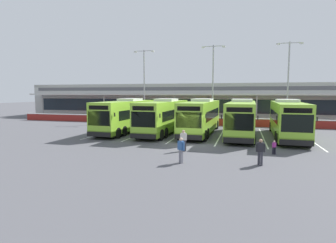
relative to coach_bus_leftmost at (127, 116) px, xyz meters
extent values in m
plane|color=#4C4C51|center=(8.52, -5.90, -1.79)|extent=(200.00, 200.00, 0.00)
cube|color=#B7B7B2|center=(8.52, 21.10, 0.96)|extent=(70.00, 10.00, 5.50)
cube|color=#19232D|center=(8.52, 16.08, 0.51)|extent=(66.00, 0.08, 2.20)
cube|color=#4C4C51|center=(8.52, 16.07, 3.36)|extent=(68.00, 0.08, 0.60)
cube|color=beige|center=(8.52, 14.60, 2.41)|extent=(67.00, 3.00, 0.24)
cube|color=gray|center=(8.52, 21.10, 3.96)|extent=(70.00, 10.00, 0.50)
cylinder|color=#999999|center=(-22.48, 13.40, 0.31)|extent=(0.20, 0.20, 4.20)
cylinder|color=#999999|center=(-10.08, 13.40, 0.31)|extent=(0.20, 0.20, 4.20)
cylinder|color=#999999|center=(2.32, 13.40, 0.31)|extent=(0.20, 0.20, 4.20)
cylinder|color=#999999|center=(14.72, 13.40, 0.31)|extent=(0.20, 0.20, 4.20)
cube|color=maroon|center=(8.52, 8.60, -1.29)|extent=(60.00, 0.36, 1.00)
cube|color=#B2B2B2|center=(8.52, 8.60, -0.74)|extent=(60.00, 0.40, 0.10)
cube|color=#8CC633|center=(0.00, -0.04, 0.12)|extent=(2.90, 12.07, 3.19)
cube|color=olive|center=(0.00, -0.04, -1.19)|extent=(2.92, 12.09, 0.56)
cube|color=black|center=(0.01, 0.36, 0.36)|extent=(2.86, 9.67, 0.96)
cube|color=black|center=(-0.17, -5.99, 0.26)|extent=(2.31, 0.17, 1.40)
cube|color=black|center=(-0.17, -6.00, 1.26)|extent=(2.05, 0.14, 0.40)
cube|color=silver|center=(0.03, 0.96, 1.85)|extent=(2.13, 2.86, 0.28)
cube|color=black|center=(-0.18, -6.10, -1.24)|extent=(2.45, 0.23, 0.44)
cube|color=black|center=(1.29, -5.68, 0.61)|extent=(0.08, 0.12, 0.36)
cube|color=black|center=(-1.62, -5.59, 0.61)|extent=(0.08, 0.12, 0.36)
cylinder|color=black|center=(1.33, 4.52, -1.27)|extent=(0.35, 1.05, 1.04)
cylinder|color=black|center=(-1.06, 4.59, -1.27)|extent=(0.35, 1.05, 1.04)
cylinder|color=black|center=(1.10, -3.27, -1.27)|extent=(0.35, 1.05, 1.04)
cylinder|color=black|center=(-1.29, -3.20, -1.27)|extent=(0.35, 1.05, 1.04)
cylinder|color=black|center=(1.06, -4.67, -1.27)|extent=(0.35, 1.05, 1.04)
cylinder|color=black|center=(-1.33, -4.60, -1.27)|extent=(0.35, 1.05, 1.04)
cube|color=#8CC633|center=(4.40, -0.03, 0.12)|extent=(2.90, 12.07, 3.19)
cube|color=olive|center=(4.40, -0.03, -1.19)|extent=(2.92, 12.09, 0.56)
cube|color=black|center=(4.41, 0.37, 0.36)|extent=(2.86, 9.67, 0.96)
cube|color=black|center=(4.23, -5.98, 0.26)|extent=(2.31, 0.17, 1.40)
cube|color=black|center=(4.23, -5.99, 1.26)|extent=(2.05, 0.14, 0.40)
cube|color=silver|center=(4.43, 0.97, 1.85)|extent=(2.13, 2.86, 0.28)
cube|color=black|center=(4.23, -6.09, -1.24)|extent=(2.45, 0.23, 0.44)
cube|color=black|center=(5.69, -5.67, 0.61)|extent=(0.08, 0.12, 0.36)
cube|color=black|center=(2.79, -5.59, 0.61)|extent=(0.08, 0.12, 0.36)
cylinder|color=black|center=(5.73, 4.53, -1.27)|extent=(0.35, 1.05, 1.04)
cylinder|color=black|center=(3.34, 4.60, -1.27)|extent=(0.35, 1.05, 1.04)
cylinder|color=black|center=(5.50, -3.26, -1.27)|extent=(0.35, 1.05, 1.04)
cylinder|color=black|center=(3.12, -3.19, -1.27)|extent=(0.35, 1.05, 1.04)
cylinder|color=black|center=(5.46, -4.66, -1.27)|extent=(0.35, 1.05, 1.04)
cylinder|color=black|center=(3.07, -4.59, -1.27)|extent=(0.35, 1.05, 1.04)
cube|color=#8CC633|center=(8.42, 0.51, 0.12)|extent=(2.90, 12.07, 3.19)
cube|color=olive|center=(8.42, 0.51, -1.19)|extent=(2.92, 12.09, 0.56)
cube|color=black|center=(8.43, 0.91, 0.36)|extent=(2.86, 9.67, 0.96)
cube|color=black|center=(8.24, -5.43, 0.26)|extent=(2.31, 0.17, 1.40)
cube|color=black|center=(8.24, -5.44, 1.26)|extent=(2.05, 0.14, 0.40)
cube|color=silver|center=(8.44, 1.51, 1.85)|extent=(2.13, 2.86, 0.28)
cube|color=black|center=(8.24, -5.54, -1.24)|extent=(2.45, 0.23, 0.44)
cube|color=black|center=(9.71, -5.13, 0.61)|extent=(0.08, 0.12, 0.36)
cube|color=black|center=(6.80, -5.04, 0.61)|extent=(0.08, 0.12, 0.36)
cylinder|color=black|center=(9.74, 5.08, -1.27)|extent=(0.35, 1.05, 1.04)
cylinder|color=black|center=(7.35, 5.15, -1.27)|extent=(0.35, 1.05, 1.04)
cylinder|color=black|center=(9.52, -2.72, -1.27)|extent=(0.35, 1.05, 1.04)
cylinder|color=black|center=(7.13, -2.65, -1.27)|extent=(0.35, 1.05, 1.04)
cylinder|color=black|center=(9.48, -4.12, -1.27)|extent=(0.35, 1.05, 1.04)
cylinder|color=black|center=(7.09, -4.05, -1.27)|extent=(0.35, 1.05, 1.04)
cube|color=#8CC633|center=(12.70, -0.06, 0.12)|extent=(2.90, 12.07, 3.19)
cube|color=olive|center=(12.70, -0.06, -1.19)|extent=(2.92, 12.09, 0.56)
cube|color=black|center=(12.71, 0.34, 0.36)|extent=(2.86, 9.67, 0.96)
cube|color=black|center=(12.52, -6.01, 0.26)|extent=(2.31, 0.17, 1.40)
cube|color=black|center=(12.52, -6.02, 1.26)|extent=(2.05, 0.14, 0.40)
cube|color=silver|center=(12.73, 0.93, 1.85)|extent=(2.13, 2.86, 0.28)
cube|color=black|center=(12.52, -6.12, -1.24)|extent=(2.45, 0.23, 0.44)
cube|color=black|center=(13.99, -5.70, 0.61)|extent=(0.08, 0.12, 0.36)
cube|color=black|center=(11.08, -5.62, 0.61)|extent=(0.08, 0.12, 0.36)
cylinder|color=black|center=(14.03, 4.50, -1.27)|extent=(0.35, 1.05, 1.04)
cylinder|color=black|center=(11.64, 4.57, -1.27)|extent=(0.35, 1.05, 1.04)
cylinder|color=black|center=(13.80, -3.30, -1.27)|extent=(0.35, 1.05, 1.04)
cylinder|color=black|center=(11.41, -3.23, -1.27)|extent=(0.35, 1.05, 1.04)
cylinder|color=black|center=(13.76, -4.70, -1.27)|extent=(0.35, 1.05, 1.04)
cylinder|color=black|center=(11.37, -4.63, -1.27)|extent=(0.35, 1.05, 1.04)
cube|color=#8CC633|center=(17.06, 0.06, 0.12)|extent=(2.90, 12.07, 3.19)
cube|color=olive|center=(17.06, 0.06, -1.19)|extent=(2.92, 12.09, 0.56)
cube|color=black|center=(17.08, 0.46, 0.36)|extent=(2.86, 9.67, 0.96)
cube|color=black|center=(16.89, -5.89, 0.26)|extent=(2.31, 0.17, 1.40)
cube|color=black|center=(16.89, -5.90, 1.26)|extent=(2.05, 0.14, 0.40)
cube|color=silver|center=(17.09, 1.06, 1.85)|extent=(2.13, 2.86, 0.28)
cube|color=black|center=(16.89, -6.00, -1.24)|extent=(2.45, 0.23, 0.44)
cube|color=black|center=(18.36, -5.58, 0.61)|extent=(0.08, 0.12, 0.36)
cube|color=black|center=(15.45, -5.50, 0.61)|extent=(0.08, 0.12, 0.36)
cylinder|color=black|center=(18.39, 4.62, -1.27)|extent=(0.35, 1.05, 1.04)
cylinder|color=black|center=(16.00, 4.69, -1.27)|extent=(0.35, 1.05, 1.04)
cylinder|color=black|center=(18.17, -3.18, -1.27)|extent=(0.35, 1.05, 1.04)
cylinder|color=black|center=(15.78, -3.11, -1.27)|extent=(0.35, 1.05, 1.04)
cylinder|color=black|center=(18.13, -4.58, -1.27)|extent=(0.35, 1.05, 1.04)
cylinder|color=black|center=(15.74, -4.51, -1.27)|extent=(0.35, 1.05, 1.04)
cube|color=silver|center=(-1.98, 0.10, -1.78)|extent=(0.14, 13.00, 0.01)
cube|color=silver|center=(2.22, 0.10, -1.78)|extent=(0.14, 13.00, 0.01)
cube|color=silver|center=(6.42, 0.10, -1.78)|extent=(0.14, 13.00, 0.01)
cube|color=silver|center=(10.62, 0.10, -1.78)|extent=(0.14, 13.00, 0.01)
cube|color=silver|center=(14.82, 0.10, -1.78)|extent=(0.14, 13.00, 0.01)
cube|color=silver|center=(19.02, 0.10, -1.78)|extent=(0.14, 13.00, 0.01)
cube|color=#33333D|center=(8.42, -8.85, -1.37)|extent=(0.22, 0.23, 0.84)
cube|color=#33333D|center=(8.62, -8.84, -1.37)|extent=(0.22, 0.23, 0.84)
cube|color=silver|center=(8.52, -8.85, -0.67)|extent=(0.40, 0.39, 0.56)
cube|color=silver|center=(8.35, -8.99, -0.69)|extent=(0.13, 0.13, 0.54)
cube|color=silver|center=(8.69, -8.70, -0.69)|extent=(0.13, 0.13, 0.54)
sphere|color=tan|center=(8.52, -8.85, -0.28)|extent=(0.22, 0.22, 0.22)
cube|color=black|center=(8.29, -9.02, -1.16)|extent=(0.27, 0.29, 0.22)
cylinder|color=black|center=(8.29, -9.02, -0.98)|extent=(0.02, 0.02, 0.16)
cube|color=slate|center=(9.09, -12.28, -1.37)|extent=(0.21, 0.23, 0.84)
cube|color=slate|center=(9.16, -12.47, -1.37)|extent=(0.21, 0.23, 0.84)
cube|color=#2D5693|center=(9.12, -12.38, -0.67)|extent=(0.40, 0.37, 0.56)
cube|color=#2D5693|center=(8.93, -12.26, -0.69)|extent=(0.13, 0.13, 0.54)
cube|color=#2D5693|center=(9.31, -12.49, -0.69)|extent=(0.13, 0.13, 0.54)
sphere|color=#DBB293|center=(9.12, -12.38, -0.28)|extent=(0.22, 0.22, 0.22)
cube|color=black|center=(14.99, -8.18, -1.53)|extent=(0.14, 0.14, 0.52)
cube|color=black|center=(15.11, -8.18, -1.53)|extent=(0.14, 0.14, 0.52)
cube|color=#A32D89|center=(15.05, -8.18, -1.09)|extent=(0.25, 0.24, 0.35)
cube|color=#A32D89|center=(14.94, -8.26, -1.11)|extent=(0.08, 0.08, 0.33)
cube|color=#A32D89|center=(15.16, -8.10, -1.11)|extent=(0.08, 0.08, 0.33)
sphere|color=#DBB293|center=(15.05, -8.18, -0.85)|extent=(0.14, 0.14, 0.14)
cube|color=#33333D|center=(13.84, -11.55, -1.37)|extent=(0.16, 0.19, 0.84)
cube|color=#33333D|center=(13.99, -11.69, -1.37)|extent=(0.16, 0.19, 0.84)
cube|color=black|center=(13.91, -11.62, -0.67)|extent=(0.36, 0.25, 0.56)
cube|color=black|center=(13.69, -11.60, -0.69)|extent=(0.10, 0.11, 0.54)
cube|color=black|center=(14.13, -11.64, -0.69)|extent=(0.10, 0.11, 0.54)
sphere|color=tan|center=(13.91, -11.62, -0.28)|extent=(0.22, 0.22, 0.22)
cylinder|color=#9E9EA3|center=(-2.11, 11.60, 3.71)|extent=(0.20, 0.20, 11.00)
cylinder|color=#9E9EA3|center=(-2.11, 11.60, 9.06)|extent=(2.80, 0.10, 0.10)
cube|color=silver|center=(-3.51, 11.60, 8.96)|extent=(0.44, 0.28, 0.20)
cube|color=silver|center=(-0.71, 11.60, 8.96)|extent=(0.44, 0.28, 0.20)
cylinder|color=#9E9EA3|center=(8.63, 10.12, 3.71)|extent=(0.20, 0.20, 11.00)
cylinder|color=#9E9EA3|center=(8.63, 10.12, 9.06)|extent=(2.80, 0.10, 0.10)
cube|color=silver|center=(7.23, 10.12, 8.96)|extent=(0.44, 0.28, 0.20)
cube|color=silver|center=(10.03, 10.12, 8.96)|extent=(0.44, 0.28, 0.20)
cylinder|color=#9E9EA3|center=(18.39, 10.15, 3.71)|extent=(0.20, 0.20, 11.00)
cylinder|color=#9E9EA3|center=(18.39, 10.15, 9.06)|extent=(2.80, 0.10, 0.10)
cube|color=silver|center=(16.99, 10.15, 8.96)|extent=(0.44, 0.28, 0.20)
cube|color=silver|center=(19.79, 10.15, 8.96)|extent=(0.44, 0.28, 0.20)
camera|label=1|loc=(12.83, -29.01, 2.60)|focal=29.46mm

